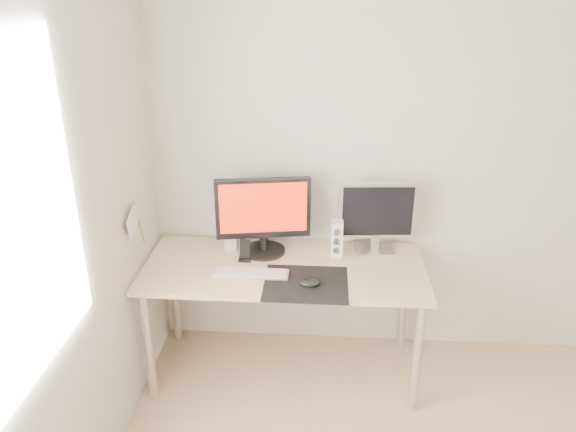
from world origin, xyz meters
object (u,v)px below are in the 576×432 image
object	(u,v)px
desk	(284,278)
second_monitor	(377,214)
main_monitor	(263,213)
keyboard	(251,273)
speaker_left	(231,232)
mouse	(309,283)
speaker_right	(337,239)
phone_dock	(245,254)

from	to	relation	value
desk	second_monitor	xyz separation A→B (m)	(0.53, 0.22, 0.32)
desk	main_monitor	bearing A→B (deg)	130.34
main_monitor	keyboard	xyz separation A→B (m)	(-0.04, -0.27, -0.25)
desk	speaker_left	xyz separation A→B (m)	(-0.33, 0.19, 0.19)
main_monitor	speaker_left	xyz separation A→B (m)	(-0.20, 0.04, -0.15)
desk	mouse	bearing A→B (deg)	-56.17
desk	speaker_left	size ratio (longest dim) A/B	7.33
speaker_right	speaker_left	bearing A→B (deg)	176.09
desk	phone_dock	world-z (taller)	phone_dock
main_monitor	keyboard	size ratio (longest dim) A/B	1.30
keyboard	phone_dock	world-z (taller)	phone_dock
mouse	second_monitor	bearing A→B (deg)	49.84
phone_dock	speaker_right	bearing A→B (deg)	10.56
phone_dock	main_monitor	bearing A→B (deg)	47.11
desk	phone_dock	size ratio (longest dim) A/B	12.22
desk	second_monitor	size ratio (longest dim) A/B	3.54
speaker_left	keyboard	bearing A→B (deg)	-63.09
mouse	phone_dock	xyz separation A→B (m)	(-0.38, 0.28, 0.02)
desk	phone_dock	bearing A→B (deg)	167.21
keyboard	mouse	bearing A→B (deg)	-18.92
speaker_left	speaker_right	distance (m)	0.63
second_monitor	phone_dock	bearing A→B (deg)	-167.50
second_monitor	keyboard	size ratio (longest dim) A/B	1.07
mouse	main_monitor	world-z (taller)	main_monitor
mouse	keyboard	bearing A→B (deg)	161.08
mouse	phone_dock	bearing A→B (deg)	144.00
main_monitor	phone_dock	xyz separation A→B (m)	(-0.10, -0.10, -0.21)
speaker_right	phone_dock	xyz separation A→B (m)	(-0.53, -0.10, -0.07)
mouse	desk	world-z (taller)	mouse
second_monitor	keyboard	world-z (taller)	second_monitor
desk	phone_dock	xyz separation A→B (m)	(-0.23, 0.05, 0.12)
main_monitor	phone_dock	size ratio (longest dim) A/B	4.20
main_monitor	second_monitor	bearing A→B (deg)	5.45
second_monitor	speaker_left	size ratio (longest dim) A/B	2.07
main_monitor	phone_dock	world-z (taller)	main_monitor
speaker_right	main_monitor	bearing A→B (deg)	179.11
speaker_left	keyboard	xyz separation A→B (m)	(0.16, -0.31, -0.10)
speaker_left	main_monitor	bearing A→B (deg)	-10.31
main_monitor	speaker_right	world-z (taller)	main_monitor
speaker_right	keyboard	xyz separation A→B (m)	(-0.47, -0.26, -0.10)
main_monitor	keyboard	world-z (taller)	main_monitor
main_monitor	second_monitor	distance (m)	0.66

